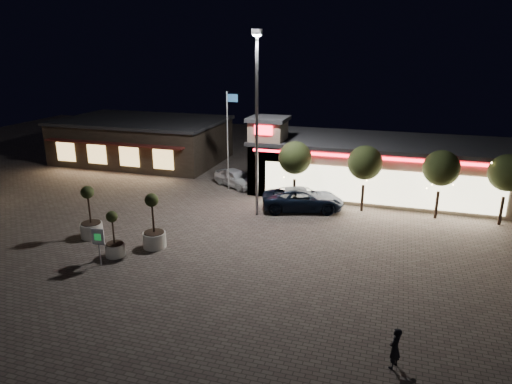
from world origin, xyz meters
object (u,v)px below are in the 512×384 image
(pedestrian, at_px, (395,348))
(planter_mid, at_px, (114,242))
(planter_left, at_px, (91,221))
(valet_sign, at_px, (98,240))
(white_sedan, at_px, (236,178))
(pickup_truck, at_px, (303,199))

(pedestrian, relative_size, planter_mid, 0.61)
(planter_left, xyz_separation_m, valet_sign, (2.85, -3.15, 0.45))
(pedestrian, bearing_deg, white_sedan, -120.31)
(white_sedan, xyz_separation_m, planter_left, (-4.92, -12.82, 0.28))
(pickup_truck, bearing_deg, white_sedan, 42.13)
(pedestrian, xyz_separation_m, planter_mid, (-15.26, 5.14, 0.01))
(white_sedan, bearing_deg, planter_left, -169.21)
(pedestrian, relative_size, planter_left, 0.49)
(pickup_truck, height_order, valet_sign, valet_sign)
(pickup_truck, xyz_separation_m, white_sedan, (-6.60, 4.04, -0.07))
(planter_mid, height_order, valet_sign, planter_mid)
(valet_sign, bearing_deg, white_sedan, 82.61)
(planter_mid, bearing_deg, pedestrian, -18.61)
(planter_mid, bearing_deg, planter_left, 146.96)
(pedestrian, bearing_deg, planter_mid, -82.68)
(white_sedan, bearing_deg, valet_sign, -155.61)
(planter_left, relative_size, valet_sign, 1.57)
(valet_sign, bearing_deg, pickup_truck, 53.99)
(planter_left, height_order, valet_sign, planter_left)
(pickup_truck, relative_size, planter_left, 1.76)
(white_sedan, relative_size, planter_mid, 1.63)
(planter_left, relative_size, planter_mid, 1.23)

